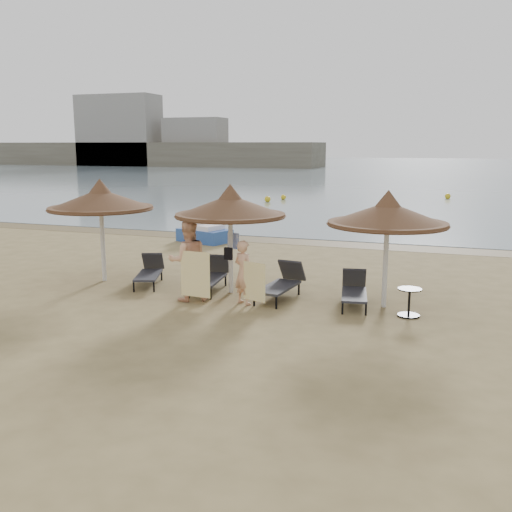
{
  "coord_description": "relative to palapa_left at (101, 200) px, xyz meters",
  "views": [
    {
      "loc": [
        5.64,
        -11.64,
        3.7
      ],
      "look_at": [
        1.17,
        1.2,
        1.02
      ],
      "focal_mm": 40.0,
      "sensor_mm": 36.0,
      "label": 1
    }
  ],
  "objects": [
    {
      "name": "lounger_far_right",
      "position": [
        6.89,
        -0.06,
        -1.89
      ],
      "size": [
        0.84,
        1.76,
        0.76
      ],
      "rotation": [
        0.0,
        0.0,
        0.17
      ],
      "color": "black",
      "rests_on": "ground"
    },
    {
      "name": "palapa_center",
      "position": [
        3.77,
        -0.04,
        -0.04
      ],
      "size": [
        2.77,
        2.77,
        2.75
      ],
      "rotation": [
        0.0,
        0.0,
        -0.34
      ],
      "color": "silver",
      "rests_on": "ground"
    },
    {
      "name": "palapa_right",
      "position": [
        7.59,
        -0.09,
        -0.08
      ],
      "size": [
        2.73,
        2.73,
        2.7
      ],
      "rotation": [
        0.0,
        0.0,
        -0.3
      ],
      "color": "silver",
      "rests_on": "ground"
    },
    {
      "name": "buoy_mid",
      "position": [
        8.55,
        28.2,
        -2.04
      ],
      "size": [
        0.38,
        0.38,
        0.38
      ],
      "primitive_type": "sphere",
      "color": "gold",
      "rests_on": "ground"
    },
    {
      "name": "ground",
      "position": [
        3.34,
        -1.43,
        -2.23
      ],
      "size": [
        160.0,
        160.0,
        0.0
      ],
      "primitive_type": "plane",
      "color": "olive",
      "rests_on": "ground"
    },
    {
      "name": "person_right",
      "position": [
        4.45,
        -0.93,
        -1.35
      ],
      "size": [
        0.96,
        0.82,
        1.76
      ],
      "primitive_type": "imported",
      "rotation": [
        0.0,
        0.0,
        2.7
      ],
      "color": "#E3A47B",
      "rests_on": "ground"
    },
    {
      "name": "bag_patterned",
      "position": [
        3.77,
        0.14,
        -0.93
      ],
      "size": [
        0.33,
        0.22,
        0.4
      ],
      "rotation": [
        0.0,
        0.0,
        -0.42
      ],
      "color": "white",
      "rests_on": "ground"
    },
    {
      "name": "side_table",
      "position": [
        8.19,
        -0.66,
        -1.93
      ],
      "size": [
        0.52,
        0.52,
        0.62
      ],
      "rotation": [
        0.0,
        0.0,
        0.04
      ],
      "color": "black",
      "rests_on": "ground"
    },
    {
      "name": "person_left",
      "position": [
        3.08,
        -1.06,
        -1.1
      ],
      "size": [
        1.24,
        1.13,
        2.26
      ],
      "primitive_type": "imported",
      "rotation": [
        0.0,
        0.0,
        3.71
      ],
      "color": "#E3A47B",
      "rests_on": "ground"
    },
    {
      "name": "buoy_left",
      "position": [
        -2.46,
        22.05,
        -2.03
      ],
      "size": [
        0.4,
        0.4,
        0.4
      ],
      "primitive_type": "sphere",
      "color": "gold",
      "rests_on": "ground"
    },
    {
      "name": "palapa_left",
      "position": [
        0.0,
        0.0,
        0.0
      ],
      "size": [
        2.82,
        2.82,
        2.8
      ],
      "rotation": [
        0.0,
        0.0,
        0.38
      ],
      "color": "silver",
      "rests_on": "ground"
    },
    {
      "name": "sea",
      "position": [
        3.34,
        78.57,
        -2.21
      ],
      "size": [
        200.0,
        140.0,
        0.03
      ],
      "primitive_type": "cube",
      "color": "slate",
      "rests_on": "ground"
    },
    {
      "name": "towel_right",
      "position": [
        4.8,
        -1.18,
        -1.61
      ],
      "size": [
        0.61,
        0.24,
        0.9
      ],
      "rotation": [
        0.0,
        0.0,
        -0.35
      ],
      "color": "yellow",
      "rests_on": "ground"
    },
    {
      "name": "buoy_extra",
      "position": [
        -1.95,
        23.95,
        -2.05
      ],
      "size": [
        0.35,
        0.35,
        0.35
      ],
      "primitive_type": "sphere",
      "color": "gold",
      "rests_on": "ground"
    },
    {
      "name": "towel_left",
      "position": [
        3.43,
        -1.41,
        -1.49
      ],
      "size": [
        0.77,
        0.08,
        1.07
      ],
      "rotation": [
        0.0,
        0.0,
        -0.08
      ],
      "color": "yellow",
      "rests_on": "ground"
    },
    {
      "name": "wet_sand_strip",
      "position": [
        3.34,
        7.97,
        -2.22
      ],
      "size": [
        200.0,
        1.6,
        0.01
      ],
      "primitive_type": "cube",
      "color": "brown",
      "rests_on": "ground"
    },
    {
      "name": "pedal_boat",
      "position": [
        -0.06,
        6.79,
        -1.89
      ],
      "size": [
        2.24,
        1.73,
        0.92
      ],
      "rotation": [
        0.0,
        0.0,
        -0.33
      ],
      "color": "#2950A1",
      "rests_on": "ground"
    },
    {
      "name": "lounger_near_left",
      "position": [
        3.15,
        0.13,
        -1.86
      ],
      "size": [
        0.83,
        1.9,
        0.82
      ],
      "rotation": [
        0.0,
        0.0,
        0.12
      ],
      "color": "black",
      "rests_on": "ground"
    },
    {
      "name": "far_shore",
      "position": [
        -21.76,
        76.39,
        0.68
      ],
      "size": [
        150.0,
        54.8,
        12.0
      ],
      "color": "#696454",
      "rests_on": "ground"
    },
    {
      "name": "lounger_near_right",
      "position": [
        5.13,
        -0.05,
        -1.85
      ],
      "size": [
        0.82,
        1.93,
        0.84
      ],
      "rotation": [
        0.0,
        0.0,
        -0.11
      ],
      "color": "black",
      "rests_on": "ground"
    },
    {
      "name": "bag_dark",
      "position": [
        3.77,
        -0.2,
        -1.2
      ],
      "size": [
        0.22,
        0.11,
        0.3
      ],
      "rotation": [
        0.0,
        0.0,
        -0.18
      ],
      "color": "black",
      "rests_on": "ground"
    },
    {
      "name": "lounger_far_left",
      "position": [
        1.35,
        0.12,
        -1.89
      ],
      "size": [
        1.1,
        1.79,
        0.76
      ],
      "rotation": [
        0.0,
        0.0,
        0.34
      ],
      "color": "black",
      "rests_on": "ground"
    }
  ]
}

